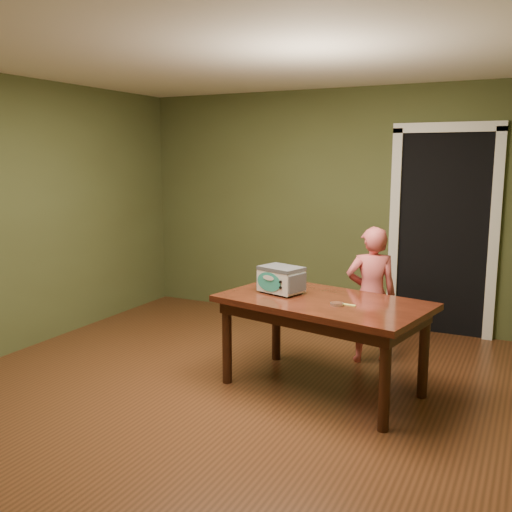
# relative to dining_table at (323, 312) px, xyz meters

# --- Properties ---
(floor) EXTENTS (5.00, 5.00, 0.00)m
(floor) POSITION_rel_dining_table_xyz_m (-0.71, -0.48, -0.65)
(floor) COLOR brown
(floor) RESTS_ON ground
(room_shell) EXTENTS (4.52, 5.02, 2.61)m
(room_shell) POSITION_rel_dining_table_xyz_m (-0.71, -0.48, 1.06)
(room_shell) COLOR #47512B
(room_shell) RESTS_ON ground
(doorway) EXTENTS (1.10, 0.66, 2.25)m
(doorway) POSITION_rel_dining_table_xyz_m (0.59, 2.30, 0.41)
(doorway) COLOR black
(doorway) RESTS_ON ground
(dining_table) EXTENTS (1.74, 1.19, 0.75)m
(dining_table) POSITION_rel_dining_table_xyz_m (0.00, 0.00, 0.00)
(dining_table) COLOR #34140B
(dining_table) RESTS_ON floor
(toy_oven) EXTENTS (0.41, 0.33, 0.22)m
(toy_oven) POSITION_rel_dining_table_xyz_m (-0.38, 0.05, 0.22)
(toy_oven) COLOR #4C4F54
(toy_oven) RESTS_ON dining_table
(baking_pan) EXTENTS (0.10, 0.10, 0.02)m
(baking_pan) POSITION_rel_dining_table_xyz_m (0.16, -0.13, 0.11)
(baking_pan) COLOR silver
(baking_pan) RESTS_ON dining_table
(spatula) EXTENTS (0.18, 0.04, 0.01)m
(spatula) POSITION_rel_dining_table_xyz_m (0.20, -0.09, 0.10)
(spatula) COLOR #EBE566
(spatula) RESTS_ON dining_table
(child) EXTENTS (0.54, 0.46, 1.25)m
(child) POSITION_rel_dining_table_xyz_m (0.17, 0.81, -0.03)
(child) COLOR #DF5B5E
(child) RESTS_ON floor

